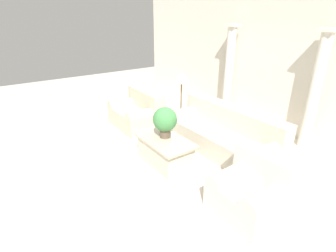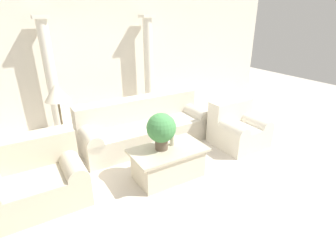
{
  "view_description": "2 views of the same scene",
  "coord_description": "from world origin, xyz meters",
  "px_view_note": "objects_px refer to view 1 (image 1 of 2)",
  "views": [
    {
      "loc": [
        3.51,
        -2.69,
        2.55
      ],
      "look_at": [
        -0.1,
        -0.15,
        0.64
      ],
      "focal_mm": 28.0,
      "sensor_mm": 36.0,
      "label": 1
    },
    {
      "loc": [
        -1.74,
        -3.28,
        2.36
      ],
      "look_at": [
        0.28,
        0.05,
        0.67
      ],
      "focal_mm": 28.0,
      "sensor_mm": 36.0,
      "label": 2
    }
  ],
  "objects_px": {
    "sofa_long": "(223,134)",
    "coffee_table": "(165,151)",
    "loveseat": "(138,112)",
    "armchair": "(252,189)",
    "floor_lamp": "(182,79)",
    "potted_plant": "(165,120)"
  },
  "relations": [
    {
      "from": "sofa_long",
      "to": "loveseat",
      "type": "xyz_separation_m",
      "value": [
        -2.03,
        -0.79,
        0.01
      ]
    },
    {
      "from": "coffee_table",
      "to": "floor_lamp",
      "type": "height_order",
      "value": "floor_lamp"
    },
    {
      "from": "sofa_long",
      "to": "coffee_table",
      "type": "relative_size",
      "value": 2.18
    },
    {
      "from": "loveseat",
      "to": "potted_plant",
      "type": "height_order",
      "value": "potted_plant"
    },
    {
      "from": "sofa_long",
      "to": "coffee_table",
      "type": "bearing_deg",
      "value": -99.87
    },
    {
      "from": "floor_lamp",
      "to": "armchair",
      "type": "relative_size",
      "value": 1.55
    },
    {
      "from": "loveseat",
      "to": "potted_plant",
      "type": "relative_size",
      "value": 2.22
    },
    {
      "from": "coffee_table",
      "to": "floor_lamp",
      "type": "relative_size",
      "value": 0.84
    },
    {
      "from": "coffee_table",
      "to": "potted_plant",
      "type": "relative_size",
      "value": 2.01
    },
    {
      "from": "potted_plant",
      "to": "floor_lamp",
      "type": "relative_size",
      "value": 0.42
    },
    {
      "from": "potted_plant",
      "to": "coffee_table",
      "type": "bearing_deg",
      "value": -34.04
    },
    {
      "from": "coffee_table",
      "to": "floor_lamp",
      "type": "distance_m",
      "value": 2.02
    },
    {
      "from": "sofa_long",
      "to": "floor_lamp",
      "type": "relative_size",
      "value": 1.82
    },
    {
      "from": "loveseat",
      "to": "coffee_table",
      "type": "relative_size",
      "value": 1.11
    },
    {
      "from": "loveseat",
      "to": "coffee_table",
      "type": "distance_m",
      "value": 1.87
    },
    {
      "from": "sofa_long",
      "to": "armchair",
      "type": "xyz_separation_m",
      "value": [
        1.5,
        -0.98,
        0.0
      ]
    },
    {
      "from": "sofa_long",
      "to": "potted_plant",
      "type": "height_order",
      "value": "potted_plant"
    },
    {
      "from": "coffee_table",
      "to": "potted_plant",
      "type": "bearing_deg",
      "value": 145.96
    },
    {
      "from": "floor_lamp",
      "to": "loveseat",
      "type": "bearing_deg",
      "value": -124.13
    },
    {
      "from": "loveseat",
      "to": "coffee_table",
      "type": "bearing_deg",
      "value": -14.11
    },
    {
      "from": "coffee_table",
      "to": "armchair",
      "type": "relative_size",
      "value": 1.3
    },
    {
      "from": "sofa_long",
      "to": "potted_plant",
      "type": "xyz_separation_m",
      "value": [
        -0.3,
        -1.19,
        0.47
      ]
    }
  ]
}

